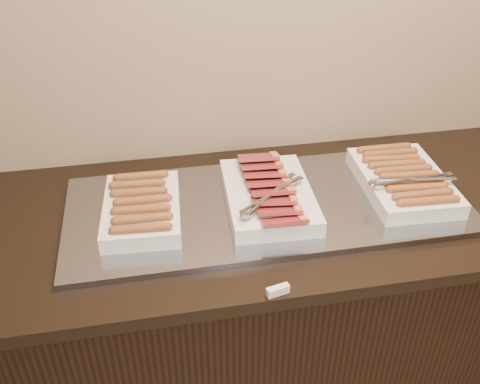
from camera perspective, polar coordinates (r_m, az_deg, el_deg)
name	(u,v)px	position (r m, az deg, el deg)	size (l,w,h in m)	color
counter	(265,311)	(1.93, 2.72, -12.59)	(2.06, 0.76, 0.90)	black
warming_tray	(267,205)	(1.62, 2.91, -1.45)	(1.20, 0.50, 0.02)	gray
dish_left	(142,208)	(1.57, -10.43, -1.70)	(0.24, 0.34, 0.07)	silver
dish_center	(269,194)	(1.60, 3.08, -0.25)	(0.27, 0.40, 0.09)	silver
dish_right	(404,180)	(1.74, 17.05, 1.27)	(0.27, 0.38, 0.08)	silver
label_holder	(278,290)	(1.34, 4.06, -10.43)	(0.06, 0.02, 0.02)	silver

